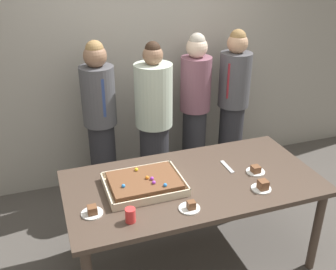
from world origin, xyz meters
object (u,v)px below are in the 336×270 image
plated_slice_far_left (190,207)px  person_striped_tie_right (233,103)px  person_far_right_suit (154,123)px  plated_slice_far_right (256,170)px  sheet_cake (144,183)px  plated_slice_near_left (92,212)px  cake_server_utensil (227,167)px  drink_cup_nearest (130,215)px  person_green_shirt_behind (100,121)px  person_serving_front (195,107)px  plated_slice_near_right (262,186)px  party_table (193,190)px

plated_slice_far_left → person_striped_tie_right: size_ratio=0.09×
plated_slice_far_left → person_far_right_suit: person_far_right_suit is taller
plated_slice_far_right → plated_slice_far_left: bearing=-157.8°
sheet_cake → plated_slice_near_left: bearing=-155.1°
sheet_cake → plated_slice_near_left: size_ratio=3.86×
cake_server_utensil → person_striped_tie_right: bearing=60.3°
drink_cup_nearest → person_green_shirt_behind: size_ratio=0.06×
plated_slice_far_right → person_striped_tie_right: size_ratio=0.09×
drink_cup_nearest → plated_slice_near_left: bearing=144.6°
cake_server_utensil → person_serving_front: person_serving_front is taller
person_serving_front → person_green_shirt_behind: bearing=-49.4°
person_serving_front → sheet_cake: bearing=0.0°
sheet_cake → plated_slice_near_right: size_ratio=3.86×
plated_slice_far_right → cake_server_utensil: size_ratio=0.75×
plated_slice_far_left → person_serving_front: 1.69m
plated_slice_near_right → sheet_cake: bearing=159.1°
person_serving_front → person_striped_tie_right: (0.44, -0.03, 0.00)m
plated_slice_near_right → person_striped_tie_right: (0.53, 1.47, 0.06)m
plated_slice_far_left → person_far_right_suit: (0.16, 1.34, 0.04)m
cake_server_utensil → person_green_shirt_behind: bearing=128.6°
plated_slice_near_left → person_far_right_suit: (0.81, 1.17, 0.04)m
plated_slice_far_right → person_striped_tie_right: bearing=70.3°
person_far_right_suit → party_table: bearing=21.5°
plated_slice_near_right → plated_slice_far_left: bearing=-175.4°
party_table → drink_cup_nearest: size_ratio=19.71×
sheet_cake → person_green_shirt_behind: size_ratio=0.35×
plated_slice_far_right → person_far_right_suit: person_far_right_suit is taller
plated_slice_far_left → person_striped_tie_right: person_striped_tie_right is taller
party_table → drink_cup_nearest: (-0.58, -0.32, 0.13)m
plated_slice_far_left → person_green_shirt_behind: (-0.34, 1.49, 0.07)m
party_table → drink_cup_nearest: drink_cup_nearest is taller
person_far_right_suit → cake_server_utensil: bearing=42.2°
plated_slice_far_left → cake_server_utensil: (0.50, 0.43, -0.01)m
party_table → drink_cup_nearest: bearing=-150.9°
cake_server_utensil → sheet_cake: bearing=-174.9°
plated_slice_far_left → person_far_right_suit: size_ratio=0.09×
person_serving_front → plated_slice_near_left: bearing=-6.4°
person_green_shirt_behind → cake_server_utensil: bearing=32.6°
cake_server_utensil → person_serving_front: bearing=80.8°
plated_slice_near_right → person_far_right_suit: bearing=108.7°
party_table → plated_slice_far_right: 0.53m
party_table → person_striped_tie_right: (0.96, 1.19, 0.17)m
sheet_cake → plated_slice_near_right: 0.88m
person_striped_tie_right → person_far_right_suit: (-0.96, -0.18, -0.02)m
person_green_shirt_behind → person_serving_front: bearing=87.0°
plated_slice_near_right → plated_slice_far_left: plated_slice_near_right is taller
plated_slice_near_right → drink_cup_nearest: size_ratio=1.50×
sheet_cake → plated_slice_far_right: (0.90, -0.09, -0.02)m
drink_cup_nearest → person_serving_front: person_serving_front is taller
sheet_cake → person_green_shirt_behind: 1.13m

